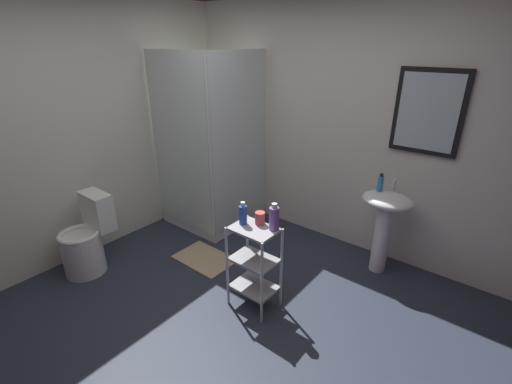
{
  "coord_description": "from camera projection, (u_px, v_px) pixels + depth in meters",
  "views": [
    {
      "loc": [
        1.59,
        -1.47,
        2.08
      ],
      "look_at": [
        -0.22,
        0.79,
        0.82
      ],
      "focal_mm": 24.56,
      "sensor_mm": 36.0,
      "label": 1
    }
  ],
  "objects": [
    {
      "name": "pedestal_sink",
      "position": [
        385.0,
        217.0,
        3.24
      ],
      "size": [
        0.46,
        0.37,
        0.81
      ],
      "color": "white",
      "rests_on": "ground_plane"
    },
    {
      "name": "storage_cart",
      "position": [
        254.0,
        261.0,
        2.83
      ],
      "size": [
        0.38,
        0.28,
        0.74
      ],
      "color": "silver",
      "rests_on": "ground_plane"
    },
    {
      "name": "wall_left",
      "position": [
        72.0,
        134.0,
        3.35
      ],
      "size": [
        0.1,
        4.2,
        2.5
      ],
      "primitive_type": "cube",
      "color": "silver",
      "rests_on": "ground_plane"
    },
    {
      "name": "toilet",
      "position": [
        87.0,
        241.0,
        3.35
      ],
      "size": [
        0.37,
        0.49,
        0.76
      ],
      "color": "white",
      "rests_on": "ground_plane"
    },
    {
      "name": "hand_soap_bottle",
      "position": [
        380.0,
        183.0,
        3.18
      ],
      "size": [
        0.05,
        0.05,
        0.17
      ],
      "color": "#389ED1",
      "rests_on": "pedestal_sink"
    },
    {
      "name": "rinse_cup",
      "position": [
        260.0,
        218.0,
        2.76
      ],
      "size": [
        0.08,
        0.08,
        0.1
      ],
      "primitive_type": "cylinder",
      "color": "#B24742",
      "rests_on": "storage_cart"
    },
    {
      "name": "wall_back",
      "position": [
        338.0,
        127.0,
        3.61
      ],
      "size": [
        4.2,
        0.14,
        2.5
      ],
      "color": "silver",
      "rests_on": "ground_plane"
    },
    {
      "name": "shampoo_bottle_blue",
      "position": [
        243.0,
        214.0,
        2.75
      ],
      "size": [
        0.06,
        0.06,
        0.19
      ],
      "color": "#2648AE",
      "rests_on": "storage_cart"
    },
    {
      "name": "conditioner_bottle_purple",
      "position": [
        274.0,
        218.0,
        2.66
      ],
      "size": [
        0.08,
        0.08,
        0.22
      ],
      "color": "#7E52AA",
      "rests_on": "storage_cart"
    },
    {
      "name": "shower_stall",
      "position": [
        213.0,
        188.0,
        4.17
      ],
      "size": [
        0.92,
        0.92,
        2.0
      ],
      "color": "white",
      "rests_on": "ground_plane"
    },
    {
      "name": "ground_plane",
      "position": [
        216.0,
        325.0,
        2.8
      ],
      "size": [
        4.2,
        4.2,
        0.02
      ],
      "primitive_type": "cube",
      "color": "#272E3C"
    },
    {
      "name": "sink_faucet",
      "position": [
        394.0,
        185.0,
        3.21
      ],
      "size": [
        0.03,
        0.03,
        0.1
      ],
      "primitive_type": "cylinder",
      "color": "silver",
      "rests_on": "pedestal_sink"
    },
    {
      "name": "bath_mat",
      "position": [
        205.0,
        259.0,
        3.61
      ],
      "size": [
        0.6,
        0.4,
        0.02
      ],
      "primitive_type": "cube",
      "color": "tan",
      "rests_on": "ground_plane"
    }
  ]
}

